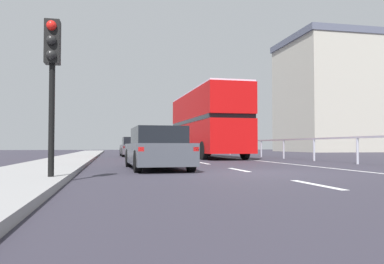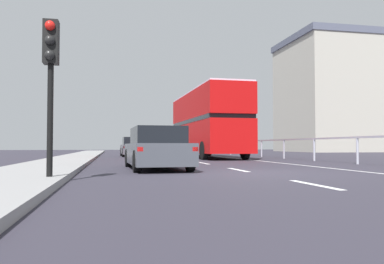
{
  "view_description": "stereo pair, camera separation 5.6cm",
  "coord_description": "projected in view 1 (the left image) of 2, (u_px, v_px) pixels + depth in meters",
  "views": [
    {
      "loc": [
        -3.96,
        -10.53,
        0.78
      ],
      "look_at": [
        0.04,
        8.7,
        1.46
      ],
      "focal_mm": 36.25,
      "sensor_mm": 36.0,
      "label": 1
    },
    {
      "loc": [
        -3.91,
        -10.54,
        0.78
      ],
      "look_at": [
        0.04,
        8.7,
        1.46
      ],
      "focal_mm": 36.25,
      "sensor_mm": 36.0,
      "label": 2
    }
  ],
  "objects": [
    {
      "name": "traffic_signal_pole",
      "position": [
        52.0,
        59.0,
        7.94
      ],
      "size": [
        0.3,
        0.42,
        3.21
      ],
      "color": "black",
      "rests_on": "near_sidewalk_kerb"
    },
    {
      "name": "sedan_car_ahead",
      "position": [
        134.0,
        147.0,
        27.37
      ],
      "size": [
        1.91,
        4.15,
        1.35
      ],
      "rotation": [
        0.0,
        0.0,
        0.02
      ],
      "color": "#4A464F",
      "rests_on": "ground"
    },
    {
      "name": "hatchback_car_near",
      "position": [
        157.0,
        149.0,
        12.71
      ],
      "size": [
        1.91,
        4.57,
        1.36
      ],
      "rotation": [
        0.0,
        0.0,
        0.04
      ],
      "color": "#43474F",
      "rests_on": "ground"
    },
    {
      "name": "lane_paint_markings",
      "position": [
        231.0,
        160.0,
        20.1
      ],
      "size": [
        3.5,
        46.0,
        0.01
      ],
      "color": "silver",
      "rests_on": "ground"
    },
    {
      "name": "double_decker_bus_red",
      "position": [
        207.0,
        123.0,
        24.86
      ],
      "size": [
        2.79,
        10.72,
        4.19
      ],
      "rotation": [
        0.0,
        0.0,
        0.02
      ],
      "color": "red",
      "rests_on": "ground"
    },
    {
      "name": "distant_building_block",
      "position": [
        366.0,
        96.0,
        50.29
      ],
      "size": [
        21.59,
        11.61,
        14.41
      ],
      "color": "#B0AA9E",
      "rests_on": "ground"
    },
    {
      "name": "ground_plane",
      "position": [
        253.0,
        174.0,
        11.08
      ],
      "size": [
        73.76,
        120.0,
        0.1
      ],
      "primitive_type": "cube",
      "color": "#2F2C37"
    },
    {
      "name": "near_sidewalk_kerb",
      "position": [
        29.0,
        173.0,
        9.86
      ],
      "size": [
        2.32,
        80.0,
        0.14
      ],
      "primitive_type": "cube",
      "color": "gray",
      "rests_on": "ground"
    },
    {
      "name": "bridge_side_railing",
      "position": [
        298.0,
        143.0,
        21.14
      ],
      "size": [
        0.1,
        42.0,
        1.15
      ],
      "color": "#ADAEBE",
      "rests_on": "ground"
    }
  ]
}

